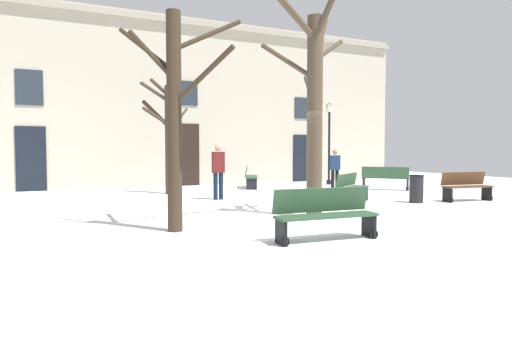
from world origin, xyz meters
name	(u,v)px	position (x,y,z in m)	size (l,w,h in m)	color
ground_plane	(285,212)	(0.00, 0.00, 0.00)	(35.53, 35.53, 0.00)	white
building_facade	(187,101)	(0.00, 9.10, 3.75)	(22.21, 0.60, 7.38)	#BCB29E
tree_near_facade	(314,103)	(0.25, -0.96, 2.72)	(2.41, 2.16, 5.34)	#4C3D2D
tree_center	(175,110)	(-3.21, -1.39, 2.38)	(2.38, 2.32, 4.33)	#382B1E
tree_left_of_center	(169,134)	(-1.61, 5.82, 2.15)	(1.99, 1.62, 4.26)	#423326
streetlamp	(329,134)	(5.98, 6.76, 2.28)	(0.30, 0.30, 3.73)	black
litter_bin	(416,189)	(4.51, 0.00, 0.42)	(0.43, 0.43, 0.84)	black
bench_back_to_back_left	(250,177)	(2.01, 6.70, 0.47)	(1.22, 1.89, 0.90)	#2D4C33
bench_back_to_back_right	(325,213)	(-1.04, -3.36, 0.48)	(1.94, 0.59, 0.93)	#2D4C33
bench_by_litter_bin	(352,188)	(2.76, 0.86, 0.45)	(1.67, 1.34, 0.88)	#2D4C33
bench_far_corner	(385,178)	(6.49, 3.61, 0.49)	(1.54, 1.64, 0.92)	#2D4C33
bench_near_lamp	(466,186)	(6.23, -0.34, 0.47)	(1.71, 0.64, 0.91)	#51331E
person_strolling	(218,168)	(-0.64, 3.28, 1.01)	(0.39, 0.25, 1.80)	black
person_by_shop_door	(335,167)	(4.97, 4.85, 0.88)	(0.43, 0.32, 1.60)	black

